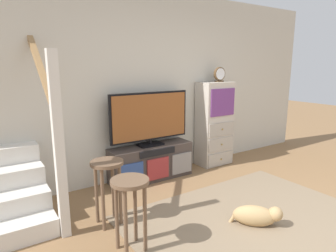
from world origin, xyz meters
name	(u,v)px	position (x,y,z in m)	size (l,w,h in m)	color
ground_plane	(299,248)	(0.00, 0.00, 0.00)	(20.00, 20.00, 0.00)	olive
back_wall	(159,85)	(0.00, 2.46, 1.35)	(6.40, 0.12, 2.70)	beige
area_rug	(249,219)	(0.00, 0.60, 0.01)	(2.60, 1.80, 0.01)	#847056
media_console	(151,162)	(-0.30, 2.19, 0.25)	(1.25, 0.38, 0.51)	#423833
television	(150,117)	(-0.30, 2.22, 0.92)	(1.23, 0.22, 0.77)	black
side_cabinet	(215,124)	(0.93, 2.20, 0.69)	(0.58, 0.38, 1.38)	beige
desk_clock	(220,75)	(0.99, 2.19, 1.50)	(0.21, 0.08, 0.24)	#4C3823
bar_stool_near	(130,198)	(-1.31, 0.83, 0.51)	(0.34, 0.34, 0.69)	brown
bar_stool_far	(107,178)	(-1.30, 1.37, 0.52)	(0.34, 0.34, 0.70)	brown
dog	(257,215)	(-0.03, 0.47, 0.12)	(0.45, 0.45, 0.23)	tan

